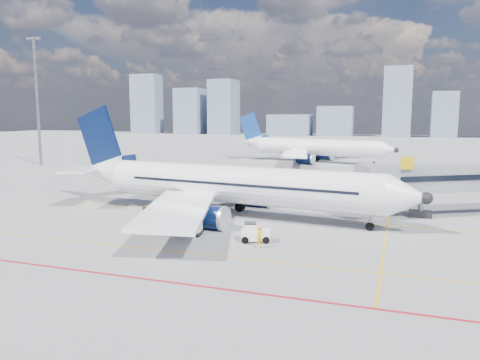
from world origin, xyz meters
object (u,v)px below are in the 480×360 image
object	(u,v)px
baggage_tug	(254,232)
cargo_dolly	(184,224)
main_aircraft	(223,184)
second_aircraft	(310,147)
ramp_worker	(260,237)
belt_loader	(161,208)

from	to	relation	value
baggage_tug	cargo_dolly	world-z (taller)	cargo_dolly
main_aircraft	baggage_tug	bearing A→B (deg)	-48.37
second_aircraft	ramp_worker	world-z (taller)	second_aircraft
main_aircraft	belt_loader	world-z (taller)	main_aircraft
main_aircraft	belt_loader	size ratio (longest dim) A/B	7.39
main_aircraft	second_aircraft	size ratio (longest dim) A/B	1.07
cargo_dolly	ramp_worker	size ratio (longest dim) A/B	1.93
second_aircraft	baggage_tug	xyz separation A→B (m)	(7.68, -65.46, -2.45)
second_aircraft	cargo_dolly	xyz separation A→B (m)	(1.30, -65.30, -2.25)
ramp_worker	cargo_dolly	bearing A→B (deg)	100.05
belt_loader	ramp_worker	xyz separation A→B (m)	(13.48, -8.88, 0.34)
second_aircraft	cargo_dolly	bearing A→B (deg)	-76.07
second_aircraft	baggage_tug	world-z (taller)	second_aircraft
main_aircraft	second_aircraft	xyz separation A→B (m)	(-1.64, 56.81, 0.00)
belt_loader	main_aircraft	bearing A→B (deg)	25.41
main_aircraft	second_aircraft	bearing A→B (deg)	98.39
second_aircraft	belt_loader	distance (m)	58.49
belt_loader	ramp_worker	bearing A→B (deg)	-20.38
main_aircraft	second_aircraft	distance (m)	56.83
cargo_dolly	ramp_worker	xyz separation A→B (m)	(7.36, -1.81, -0.08)
cargo_dolly	ramp_worker	bearing A→B (deg)	-23.92
second_aircraft	ramp_worker	xyz separation A→B (m)	(8.66, -67.11, -2.33)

